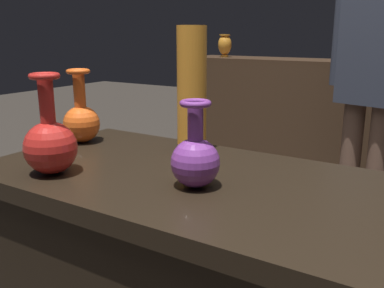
# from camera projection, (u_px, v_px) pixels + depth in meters

# --- Properties ---
(back_display_shelf) EXTENTS (2.60, 0.40, 0.99)m
(back_display_shelf) POSITION_uv_depth(u_px,v_px,m) (354.00, 131.00, 3.06)
(back_display_shelf) COLOR #422D1E
(back_display_shelf) RESTS_ON ground_plane
(vase_centerpiece) EXTENTS (0.13, 0.13, 0.22)m
(vase_centerpiece) POSITION_uv_depth(u_px,v_px,m) (195.00, 158.00, 1.07)
(vase_centerpiece) COLOR #7A388E
(vase_centerpiece) RESTS_ON display_plinth
(vase_tall_behind) EXTENTS (0.15, 0.15, 0.28)m
(vase_tall_behind) POSITION_uv_depth(u_px,v_px,m) (50.00, 143.00, 1.17)
(vase_tall_behind) COLOR red
(vase_tall_behind) RESTS_ON display_plinth
(vase_left_accent) EXTENTS (0.12, 0.12, 0.40)m
(vase_left_accent) POSITION_uv_depth(u_px,v_px,m) (192.00, 92.00, 1.38)
(vase_left_accent) COLOR orange
(vase_left_accent) RESTS_ON display_plinth
(vase_right_accent) EXTENTS (0.13, 0.13, 0.26)m
(vase_right_accent) POSITION_uv_depth(u_px,v_px,m) (81.00, 119.00, 1.52)
(vase_right_accent) COLOR #E55B1E
(vase_right_accent) RESTS_ON display_plinth
(shelf_vase_center) EXTENTS (0.08, 0.08, 0.14)m
(shelf_vase_center) POSITION_uv_depth(u_px,v_px,m) (361.00, 54.00, 2.90)
(shelf_vase_center) COLOR orange
(shelf_vase_center) RESTS_ON back_display_shelf
(shelf_vase_far_left) EXTENTS (0.11, 0.11, 0.18)m
(shelf_vase_far_left) POSITION_uv_depth(u_px,v_px,m) (225.00, 45.00, 3.42)
(shelf_vase_far_left) COLOR orange
(shelf_vase_far_left) RESTS_ON back_display_shelf
(visitor_center_back) EXTENTS (0.46, 0.25, 1.66)m
(visitor_center_back) POSITION_uv_depth(u_px,v_px,m) (373.00, 73.00, 2.18)
(visitor_center_back) COLOR brown
(visitor_center_back) RESTS_ON ground_plane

